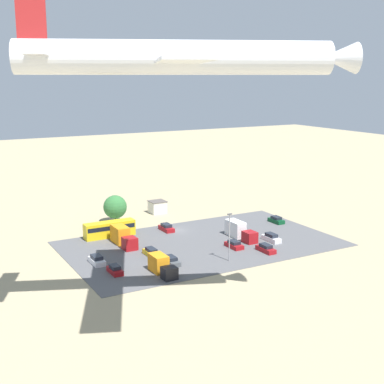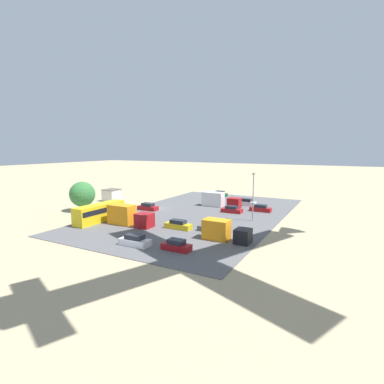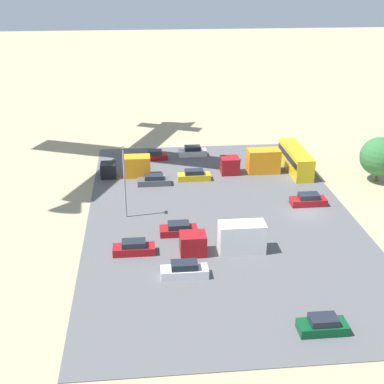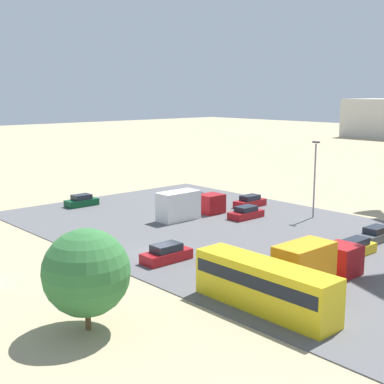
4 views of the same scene
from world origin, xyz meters
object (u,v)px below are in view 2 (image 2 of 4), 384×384
Objects in this scene: parked_car_7 at (176,245)px; parked_truck_1 at (128,216)px; parked_truck_0 at (224,231)px; parked_truck_2 at (219,200)px; parked_car_3 at (178,225)px; parked_car_6 at (148,207)px; parked_car_8 at (220,194)px; parked_car_5 at (212,228)px; parked_car_1 at (246,203)px; parked_car_2 at (232,210)px; bus at (100,212)px; parked_car_4 at (261,209)px; parked_car_0 at (135,241)px; shed_building at (112,195)px.

parked_car_7 is 16.24m from parked_truck_1.
parked_truck_2 reaches higher than parked_truck_0.
parked_car_3 is 0.66× the size of parked_truck_0.
parked_truck_2 reaches higher than parked_car_6.
parked_truck_1 is (12.13, 4.67, 0.96)m from parked_car_6.
parked_car_7 is 46.46m from parked_car_8.
parked_car_5 is (-1.21, 5.79, -0.04)m from parked_car_3.
parked_car_3 is 0.52× the size of parked_truck_2.
parked_car_1 is 0.54× the size of parked_truck_1.
parked_truck_1 reaches higher than parked_truck_0.
parked_car_2 is at bearing 145.77° from parked_truck_1.
parked_truck_2 reaches higher than parked_car_8.
parked_truck_1 is at bearing 145.77° from parked_car_2.
parked_car_3 is (16.45, -3.47, 0.04)m from parked_car_2.
bus is 1.24× the size of parked_truck_1.
parked_car_1 is 1.17× the size of parked_car_7.
parked_car_2 is 16.81m from parked_car_3.
parked_car_4 is at bearing -133.15° from parked_car_8.
parked_car_0 is 36.31m from parked_car_1.
parked_car_5 is at bearing -158.98° from parked_car_8.
bus is at bearing -86.26° from parked_truck_1.
parked_car_7 is (9.37, 5.34, -0.02)m from parked_car_3.
parked_car_7 is (25.82, 1.87, 0.02)m from parked_car_2.
parked_car_0 reaches higher than parked_car_7.
parked_truck_0 is (18.82, 5.84, 0.79)m from parked_car_2.
shed_building reaches higher than parked_car_4.
parked_car_2 is 19.72m from parked_truck_0.
parked_truck_0 is (37.69, 16.63, 0.76)m from parked_car_8.
parked_car_6 is 0.50× the size of parked_truck_2.
parked_car_0 is at bearing 44.68° from parked_truck_1.
parked_truck_0 reaches higher than parked_car_0.
shed_building reaches higher than parked_car_0.
bus is at bearing -30.78° from parked_truck_2.
parked_car_0 is at bearing 173.03° from parked_car_1.
parked_car_7 is (-1.11, 6.17, -0.05)m from parked_car_0.
parked_truck_2 reaches higher than parked_car_7.
parked_truck_2 is at bearing -175.89° from parked_car_3.
shed_building reaches higher than parked_car_2.
parked_truck_2 is (4.50, -5.09, 0.84)m from parked_car_1.
shed_building is 0.84× the size of parked_car_1.
shed_building reaches higher than parked_car_7.
bus is 2.34× the size of parked_car_5.
parked_car_4 is 0.99× the size of parked_car_6.
parked_car_8 is (-9.77, -10.90, -0.06)m from parked_car_1.
parked_car_2 is 1.07× the size of parked_car_7.
parked_car_0 is at bearing 170.93° from parked_car_2.
parked_car_1 is 23.30m from parked_car_6.
bus reaches higher than parked_car_7.
parked_car_1 reaches higher than parked_car_5.
parked_car_5 is at bearing -174.81° from parked_car_1.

